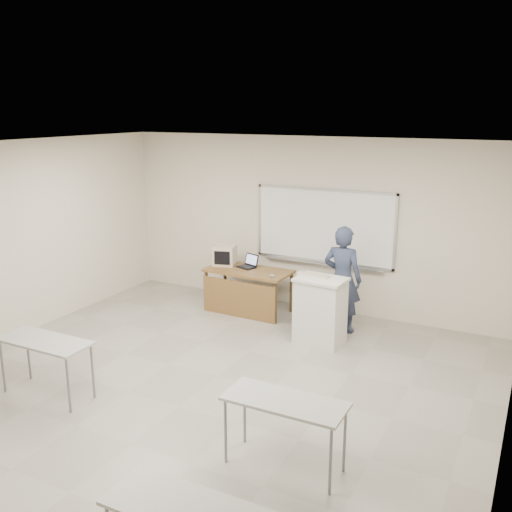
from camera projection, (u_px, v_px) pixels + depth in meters
The scene contains 10 objects.
floor at pixel (179, 407), 6.81m from camera, with size 7.00×8.00×0.01m, color gray.
whiteboard at pixel (324, 227), 9.72m from camera, with size 2.48×0.10×1.31m.
student_desks at pixel (97, 407), 5.48m from camera, with size 4.40×2.20×0.73m.
instructor_desk at pixel (246, 283), 9.77m from camera, with size 1.47×0.74×0.75m.
podium at pixel (320, 311), 8.52m from camera, with size 0.73×0.53×1.02m.
crt_monitor at pixel (224, 255), 10.12m from camera, with size 0.37×0.42×0.35m.
laptop at pixel (248, 264), 9.98m from camera, with size 0.30×0.28×0.22m.
mouse at pixel (272, 276), 9.40m from camera, with size 0.10×0.06×0.04m, color gray.
keyboard at pixel (313, 275), 8.51m from camera, with size 0.50×0.17×0.03m, color #BDAC99.
presenter at pixel (342, 279), 8.92m from camera, with size 0.62×0.41×1.71m, color black.
Camera 1 is at (3.62, -5.04, 3.46)m, focal length 40.00 mm.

